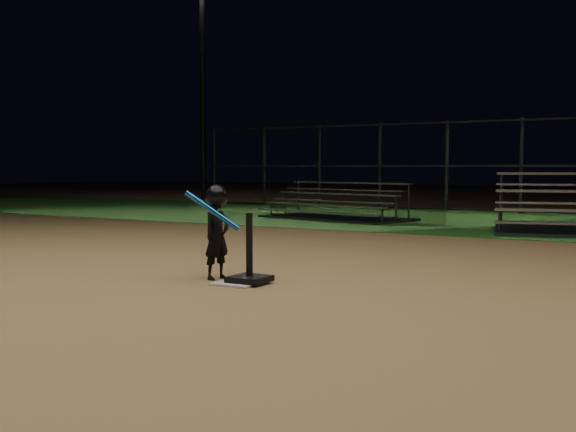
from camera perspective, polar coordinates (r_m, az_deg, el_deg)
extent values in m
plane|color=#A17B49|center=(7.29, -4.04, -5.58)|extent=(80.00, 80.00, 0.00)
cube|color=#1F4F19|center=(16.47, 16.20, -0.36)|extent=(60.00, 8.00, 0.01)
cube|color=beige|center=(7.28, -4.04, -5.49)|extent=(0.45, 0.45, 0.02)
cube|color=black|center=(7.29, -3.16, -5.14)|extent=(0.38, 0.38, 0.06)
cylinder|color=black|center=(7.24, -3.18, -2.34)|extent=(0.07, 0.07, 0.66)
imported|color=black|center=(7.58, -5.82, -1.71)|extent=(0.28, 0.37, 0.92)
sphere|color=black|center=(7.55, -5.84, 1.63)|extent=(0.25, 0.25, 0.25)
cylinder|color=blue|center=(7.41, -6.21, 0.44)|extent=(0.53, 0.34, 0.43)
cylinder|color=black|center=(7.42, -4.66, -0.54)|extent=(0.18, 0.12, 0.14)
cube|color=#AAABAF|center=(15.95, 2.85, 0.90)|extent=(3.46, 1.03, 0.04)
cube|color=#AAABAF|center=(15.78, 2.26, 0.30)|extent=(3.46, 1.03, 0.03)
cube|color=#AAABAF|center=(16.31, 3.98, 1.83)|extent=(3.46, 1.03, 0.04)
cube|color=#AAABAF|center=(16.13, 3.41, 1.25)|extent=(3.46, 1.03, 0.03)
cube|color=#AAABAF|center=(16.67, 5.06, 2.72)|extent=(3.46, 1.03, 0.04)
cube|color=#AAABAF|center=(16.48, 4.52, 2.16)|extent=(3.46, 1.03, 0.03)
cube|color=#38383D|center=(16.34, 3.97, -0.17)|extent=(3.81, 2.49, 0.05)
cube|color=#38383D|center=(19.38, 18.43, 0.36)|extent=(20.00, 0.05, 0.05)
cube|color=#38383D|center=(19.34, 18.51, 3.91)|extent=(20.00, 0.05, 0.05)
cube|color=#38383D|center=(19.38, 18.59, 7.46)|extent=(20.00, 0.05, 0.05)
cylinder|color=#38383D|center=(23.58, -6.04, 4.07)|extent=(0.08, 0.08, 2.50)
cylinder|color=#38383D|center=(20.98, 5.01, 4.09)|extent=(0.08, 0.08, 2.50)
cylinder|color=#38383D|center=(19.34, 18.51, 3.91)|extent=(0.08, 0.08, 2.50)
cylinder|color=#2D2D30|center=(26.53, -6.98, 10.00)|extent=(0.20, 0.20, 8.00)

